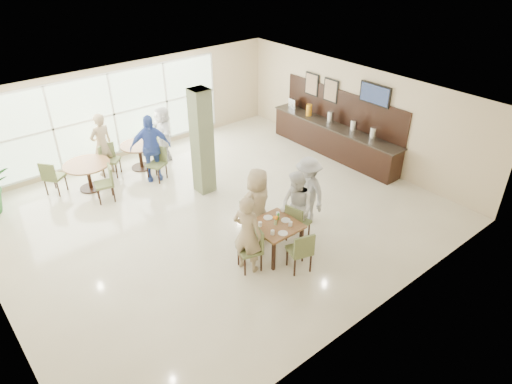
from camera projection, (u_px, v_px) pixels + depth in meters
ground at (219, 214)px, 11.31m from camera, size 10.00×10.00×0.00m
room_shell at (216, 152)px, 10.43m from camera, size 10.00×10.00×10.00m
window_bank at (114, 114)px, 13.27m from camera, size 7.00×0.04×7.00m
column at (202, 142)px, 11.60m from camera, size 0.45×0.45×2.80m
main_table at (275, 228)px, 9.64m from camera, size 0.95×0.95×0.75m
round_table_left at (87, 169)px, 12.07m from camera, size 1.20×1.20×0.75m
round_table_right at (140, 150)px, 13.13m from camera, size 1.07×1.07×0.75m
chairs_main_table at (275, 235)px, 9.73m from camera, size 2.00×1.95×0.95m
chairs_table_left at (90, 173)px, 12.11m from camera, size 2.19×1.80×0.95m
chairs_table_right at (140, 153)px, 13.17m from camera, size 2.16×2.05×0.95m
tabletop_clutter at (277, 222)px, 9.56m from camera, size 0.69×0.83×0.21m
buffet_counter at (334, 137)px, 13.93m from camera, size 0.64×4.70×1.95m
wall_tv at (375, 94)px, 12.51m from camera, size 0.06×1.00×0.58m
framed_art_a at (331, 90)px, 13.72m from camera, size 0.05×0.55×0.70m
framed_art_b at (312, 84)px, 14.25m from camera, size 0.05×0.55×0.70m
teen_left at (247, 234)px, 9.11m from camera, size 0.63×0.75×1.74m
teen_far at (258, 204)px, 10.09m from camera, size 0.93×0.66×1.71m
teen_right at (296, 207)px, 10.00m from camera, size 0.77×0.92×1.68m
teen_standing at (308, 190)px, 10.66m from camera, size 0.76×1.15×1.66m
adult_a at (150, 148)px, 12.38m from camera, size 1.25×0.98×1.88m
adult_b at (163, 133)px, 13.54m from camera, size 1.05×1.65×1.65m
adult_standing at (102, 145)px, 12.63m from camera, size 0.73×0.55×1.82m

